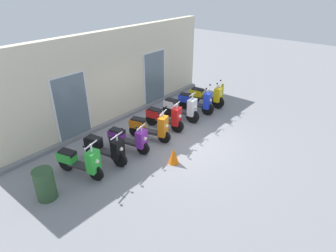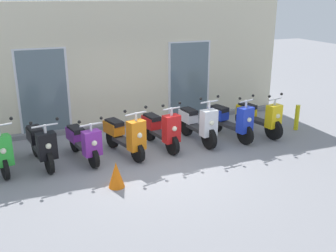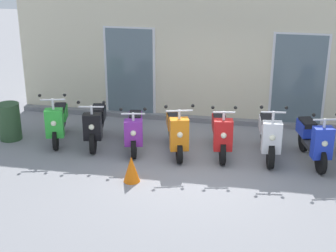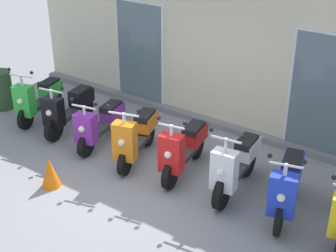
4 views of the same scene
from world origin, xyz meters
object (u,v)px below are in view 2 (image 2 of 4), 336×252
scooter_yellow (259,117)px  traffic_cone (116,175)px  scooter_black (41,144)px  scooter_purple (83,141)px  scooter_red (161,129)px  scooter_blue (231,120)px  curb_bollard (297,117)px  scooter_orange (125,135)px  scooter_white (198,124)px

scooter_yellow → traffic_cone: size_ratio=3.11×
scooter_black → scooter_purple: (0.90, -0.05, -0.05)m
traffic_cone → scooter_black: bearing=127.4°
scooter_red → scooter_blue: 1.90m
scooter_black → scooter_yellow: bearing=-0.2°
traffic_cone → curb_bollard: bearing=15.5°
scooter_purple → traffic_cone: (0.35, -1.59, -0.18)m
scooter_purple → scooter_red: size_ratio=0.97×
scooter_red → traffic_cone: (-1.53, -1.63, -0.22)m
scooter_black → curb_bollard: 6.73m
curb_bollard → scooter_orange: bearing=-179.6°
scooter_blue → curb_bollard: (2.05, -0.04, -0.16)m
scooter_purple → scooter_blue: scooter_blue is taller
scooter_yellow → traffic_cone: (-4.31, -1.62, -0.21)m
traffic_cone → curb_bollard: 5.69m
scooter_black → curb_bollard: bearing=-1.0°
scooter_red → scooter_white: scooter_white is taller
scooter_white → scooter_red: bearing=-179.0°
scooter_black → traffic_cone: 2.07m
scooter_yellow → scooter_blue: bearing=-176.6°
scooter_blue → scooter_yellow: scooter_blue is taller
scooter_blue → traffic_cone: size_ratio=3.03×
scooter_red → scooter_yellow: bearing=-0.1°
traffic_cone → scooter_yellow: bearing=20.6°
scooter_blue → traffic_cone: bearing=-155.4°
scooter_black → scooter_white: scooter_white is taller
scooter_purple → curb_bollard: bearing=-0.6°
scooter_purple → curb_bollard: size_ratio=2.19×
scooter_white → curb_bollard: scooter_white is taller
scooter_orange → scooter_yellow: (3.71, 0.13, -0.02)m
scooter_purple → scooter_red: (1.88, 0.04, 0.05)m
scooter_red → scooter_blue: scooter_blue is taller
scooter_black → scooter_red: 2.78m
scooter_purple → scooter_yellow: size_ratio=0.94×
scooter_orange → scooter_red: bearing=8.1°
scooter_blue → scooter_black: bearing=179.1°
scooter_orange → curb_bollard: scooter_orange is taller
scooter_yellow → traffic_cone: bearing=-159.4°
scooter_purple → scooter_blue: size_ratio=0.97×
traffic_cone → curb_bollard: curb_bollard is taller
scooter_black → scooter_yellow: size_ratio=0.97×
scooter_purple → scooter_blue: (3.78, -0.02, 0.07)m
scooter_black → traffic_cone: size_ratio=3.01×
scooter_blue → scooter_yellow: bearing=3.4°
scooter_orange → scooter_white: 1.93m
scooter_black → scooter_purple: bearing=-3.2°
scooter_black → scooter_white: 3.77m
scooter_red → scooter_yellow: scooter_red is taller
scooter_orange → scooter_blue: size_ratio=0.96×
scooter_black → scooter_yellow: (5.56, -0.02, -0.01)m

